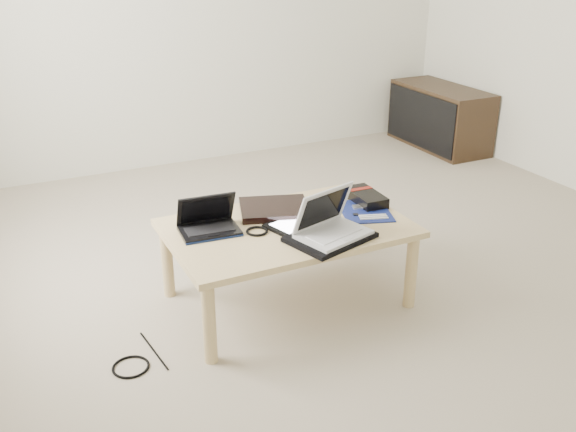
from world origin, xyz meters
name	(u,v)px	position (x,y,z in m)	size (l,w,h in m)	color
ground	(343,260)	(0.00, 0.00, 0.00)	(4.00, 4.00, 0.00)	#B4A692
coffee_table	(287,235)	(-0.46, -0.24, 0.35)	(1.10, 0.70, 0.40)	tan
media_cabinet	(439,117)	(1.77, 1.45, 0.25)	(0.41, 0.90, 0.50)	#3B2918
book	(274,209)	(-0.45, -0.07, 0.42)	(0.40, 0.36, 0.03)	black
netbook	(208,224)	(-0.80, -0.14, 0.44)	(0.28, 0.21, 0.18)	black
tablet	(297,225)	(-0.42, -0.27, 0.41)	(0.30, 0.26, 0.01)	black
remote	(324,206)	(-0.21, -0.14, 0.41)	(0.12, 0.22, 0.02)	silver
neoprene_sleeve	(330,237)	(-0.35, -0.46, 0.41)	(0.36, 0.26, 0.02)	black
white_laptop	(330,225)	(-0.35, -0.45, 0.46)	(0.35, 0.29, 0.21)	silver
motherboard	(365,211)	(-0.05, -0.26, 0.40)	(0.31, 0.35, 0.01)	#0D1B54
gpu_box	(366,197)	(0.02, -0.16, 0.43)	(0.14, 0.25, 0.06)	black
cable_coil	(257,231)	(-0.61, -0.25, 0.41)	(0.10, 0.10, 0.01)	black
floor_cable_coil	(131,367)	(-1.27, -0.44, 0.01)	(0.15, 0.15, 0.01)	black
floor_cable_trail	(154,351)	(-1.15, -0.37, 0.00)	(0.01, 0.01, 0.31)	black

